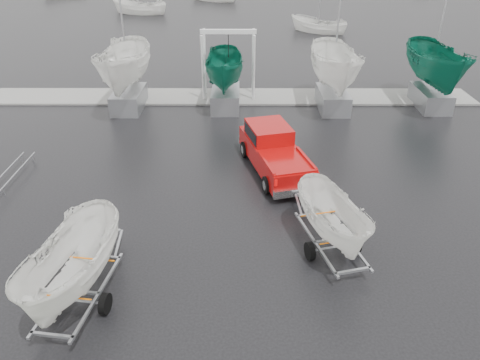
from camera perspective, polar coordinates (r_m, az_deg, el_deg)
ground_plane at (r=17.85m, az=-2.16°, el=-3.55°), size 120.00×120.00×0.00m
dock at (r=29.64m, az=-1.24°, el=10.13°), size 30.00×3.00×0.12m
pickup_truck at (r=20.41m, az=4.05°, el=3.81°), size 3.15×5.72×1.81m
trailer_hitched at (r=14.60m, az=11.75°, el=-0.58°), size 2.05×3.78×4.65m
trailer_parked at (r=12.86m, az=-20.59°, el=-4.70°), size 2.03×3.73×5.26m
boat_hoist at (r=28.90m, az=-1.41°, el=15.05°), size 3.30×2.18×4.12m
keelboat_0 at (r=27.40m, az=-14.24°, el=16.70°), size 2.63×3.20×10.80m
keelboat_1 at (r=27.00m, az=-1.86°, el=15.56°), size 2.14×3.20×6.79m
keelboat_2 at (r=27.15m, az=11.94°, el=16.61°), size 2.56×3.20×10.73m
keelboat_3 at (r=29.12m, az=23.48°, el=15.74°), size 2.56×3.20×10.73m
moored_boat_0 at (r=60.70m, az=-12.11°, el=19.20°), size 3.31×3.26×11.48m
moored_boat_1 at (r=70.19m, az=-3.29°, el=20.98°), size 4.17×4.15×11.95m
moored_boat_2 at (r=49.47m, az=9.44°, el=17.35°), size 3.17×3.15×11.00m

